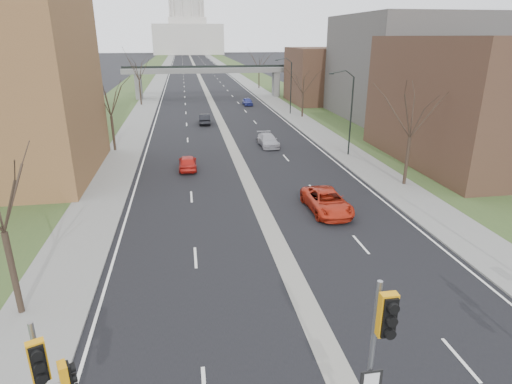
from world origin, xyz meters
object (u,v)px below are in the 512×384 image
object	(u,v)px
car_left_near	(188,162)
car_right_near	(327,201)
car_left_far	(205,119)
car_right_far	(248,102)
signal_pole_left	(52,382)
car_right_mid	(268,140)
signal_pole_median	(379,343)

from	to	relation	value
car_left_near	car_right_near	world-z (taller)	car_right_near
car_left_far	car_right_far	bearing A→B (deg)	-116.14
signal_pole_left	car_right_mid	size ratio (longest dim) A/B	1.09
car_left_far	signal_pole_left	bearing A→B (deg)	84.35
car_left_far	signal_pole_median	bearing A→B (deg)	93.84
signal_pole_left	car_right_mid	world-z (taller)	signal_pole_left
car_right_mid	signal_pole_median	bearing A→B (deg)	-98.69
car_right_far	car_left_far	bearing A→B (deg)	-117.99
car_left_near	car_right_mid	size ratio (longest dim) A/B	0.86
car_left_far	car_right_near	bearing A→B (deg)	102.89
car_right_near	car_left_near	bearing A→B (deg)	126.93
signal_pole_median	car_left_far	size ratio (longest dim) A/B	1.29
signal_pole_median	car_right_near	xyz separation A→B (m)	(4.81, 18.52, -3.25)
signal_pole_left	car_left_near	bearing A→B (deg)	59.75
car_left_far	car_right_near	world-z (taller)	car_right_near
signal_pole_median	car_right_mid	bearing A→B (deg)	83.49
signal_pole_median	car_right_near	size ratio (longest dim) A/B	1.04
signal_pole_median	car_left_far	bearing A→B (deg)	92.26
signal_pole_left	car_right_far	xyz separation A→B (m)	(15.31, 69.16, -2.77)
signal_pole_left	car_left_near	distance (m)	30.43
car_right_mid	signal_pole_left	bearing A→B (deg)	-111.34
signal_pole_left	car_left_near	xyz separation A→B (m)	(3.82, 30.06, -2.73)
car_right_near	car_right_far	size ratio (longest dim) A/B	1.42
car_right_near	car_right_mid	world-z (taller)	car_right_near
signal_pole_median	car_right_mid	xyz separation A→B (m)	(4.34, 38.47, -3.33)
signal_pole_left	signal_pole_median	xyz separation A→B (m)	(8.75, -0.64, 0.59)
car_right_mid	car_right_far	bearing A→B (deg)	83.69
car_left_near	car_right_near	bearing A→B (deg)	128.99
car_right_far	signal_pole_median	bearing A→B (deg)	-95.72
signal_pole_median	car_left_far	distance (m)	53.28
car_left_near	car_right_mid	distance (m)	12.09
car_left_far	car_right_mid	world-z (taller)	car_left_far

